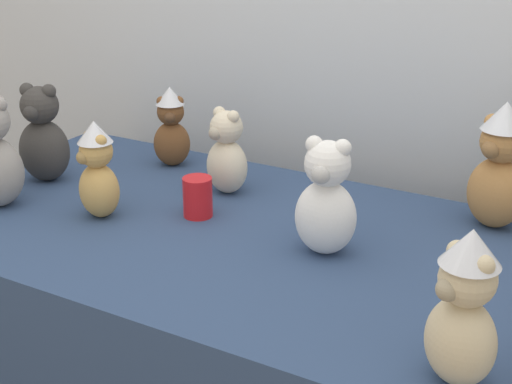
{
  "coord_description": "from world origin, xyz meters",
  "views": [
    {
      "loc": [
        0.84,
        -1.23,
        1.51
      ],
      "look_at": [
        0.0,
        0.25,
        0.83
      ],
      "focal_mm": 51.32,
      "sensor_mm": 36.0,
      "label": 1
    }
  ],
  "objects": [
    {
      "name": "display_table",
      "position": [
        0.0,
        0.25,
        0.35
      ],
      "size": [
        1.96,
        0.96,
        0.71
      ],
      "primitive_type": "cube",
      "color": "navy",
      "rests_on": "ground_plane"
    },
    {
      "name": "teddy_bear_charcoal",
      "position": [
        -0.75,
        0.28,
        0.85
      ],
      "size": [
        0.18,
        0.17,
        0.3
      ],
      "rotation": [
        0.0,
        0.0,
        0.28
      ],
      "color": "#383533",
      "rests_on": "display_table"
    },
    {
      "name": "teddy_bear_sand",
      "position": [
        0.61,
        -0.1,
        0.86
      ],
      "size": [
        0.18,
        0.17,
        0.3
      ],
      "rotation": [
        0.0,
        0.0,
        -0.57
      ],
      "color": "#CCB78E",
      "rests_on": "display_table"
    },
    {
      "name": "teddy_bear_chestnut",
      "position": [
        -0.5,
        0.58,
        0.84
      ],
      "size": [
        0.15,
        0.15,
        0.26
      ],
      "rotation": [
        0.0,
        0.0,
        0.57
      ],
      "color": "brown",
      "rests_on": "display_table"
    },
    {
      "name": "teddy_bear_cream",
      "position": [
        -0.22,
        0.47,
        0.83
      ],
      "size": [
        0.16,
        0.14,
        0.25
      ],
      "rotation": [
        0.0,
        0.0,
        -0.3
      ],
      "color": "beige",
      "rests_on": "display_table"
    },
    {
      "name": "teddy_bear_snow",
      "position": [
        0.19,
        0.25,
        0.85
      ],
      "size": [
        0.16,
        0.14,
        0.29
      ],
      "rotation": [
        0.0,
        0.0,
        0.11
      ],
      "color": "white",
      "rests_on": "display_table"
    },
    {
      "name": "teddy_bear_honey",
      "position": [
        -0.43,
        0.15,
        0.84
      ],
      "size": [
        0.15,
        0.14,
        0.27
      ],
      "rotation": [
        0.0,
        0.0,
        -0.33
      ],
      "color": "tan",
      "rests_on": "display_table"
    },
    {
      "name": "teddy_bear_caramel",
      "position": [
        0.51,
        0.61,
        0.87
      ],
      "size": [
        0.19,
        0.17,
        0.34
      ],
      "rotation": [
        0.0,
        0.0,
        -0.34
      ],
      "color": "#B27A42",
      "rests_on": "display_table"
    },
    {
      "name": "party_cup_red",
      "position": [
        -0.2,
        0.28,
        0.76
      ],
      "size": [
        0.08,
        0.08,
        0.11
      ],
      "primitive_type": "cylinder",
      "color": "red",
      "rests_on": "display_table"
    }
  ]
}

